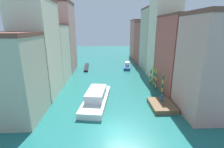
% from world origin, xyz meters
% --- Properties ---
extents(ground_plane, '(154.00, 154.00, 0.00)m').
position_xyz_m(ground_plane, '(0.00, 24.50, 0.00)').
color(ground_plane, '#1E6B66').
extents(building_left_0, '(6.44, 8.13, 12.83)m').
position_xyz_m(building_left_0, '(-14.09, 3.86, 6.43)').
color(building_left_0, '#BCB299').
rests_on(building_left_0, ground).
extents(building_left_1, '(6.44, 9.47, 18.71)m').
position_xyz_m(building_left_1, '(-14.09, 13.04, 9.36)').
color(building_left_1, beige).
rests_on(building_left_1, ground).
extents(building_left_2, '(6.44, 9.47, 14.32)m').
position_xyz_m(building_left_2, '(-14.09, 22.56, 7.17)').
color(building_left_2, beige).
rests_on(building_left_2, ground).
extents(building_left_3, '(6.44, 9.98, 20.71)m').
position_xyz_m(building_left_3, '(-14.09, 32.67, 10.37)').
color(building_left_3, tan).
rests_on(building_left_3, ground).
extents(building_right_0, '(6.44, 8.55, 15.72)m').
position_xyz_m(building_right_0, '(14.09, 3.95, 7.87)').
color(building_right_0, tan).
rests_on(building_right_0, ground).
extents(building_right_1, '(6.44, 11.25, 15.95)m').
position_xyz_m(building_right_1, '(14.09, 14.13, 7.98)').
color(building_right_1, '#B25147').
rests_on(building_right_1, ground).
extents(building_right_2, '(6.44, 7.52, 21.91)m').
position_xyz_m(building_right_2, '(14.09, 23.80, 10.96)').
color(building_right_2, beige).
rests_on(building_right_2, ground).
extents(building_right_3, '(6.44, 10.12, 19.13)m').
position_xyz_m(building_right_3, '(14.09, 32.95, 9.57)').
color(building_right_3, '#BCB299').
rests_on(building_right_3, ground).
extents(building_right_4, '(6.44, 11.83, 15.66)m').
position_xyz_m(building_right_4, '(14.09, 43.90, 7.84)').
color(building_right_4, '#B25147').
rests_on(building_right_4, ground).
extents(building_right_5, '(6.44, 10.94, 16.61)m').
position_xyz_m(building_right_5, '(14.09, 55.27, 8.31)').
color(building_right_5, '#C6705B').
rests_on(building_right_5, ground).
extents(waterfront_dock, '(3.95, 5.37, 0.74)m').
position_xyz_m(waterfront_dock, '(8.66, 6.15, 0.37)').
color(waterfront_dock, brown).
rests_on(waterfront_dock, ground).
extents(person_on_dock, '(0.36, 0.36, 1.40)m').
position_xyz_m(person_on_dock, '(8.79, 6.84, 1.38)').
color(person_on_dock, '#234C93').
rests_on(person_on_dock, waterfront_dock).
extents(mooring_pole_0, '(0.35, 0.35, 4.74)m').
position_xyz_m(mooring_pole_0, '(10.22, 10.83, 2.42)').
color(mooring_pole_0, '#197247').
rests_on(mooring_pole_0, ground).
extents(mooring_pole_1, '(0.31, 0.31, 4.89)m').
position_xyz_m(mooring_pole_1, '(9.84, 13.99, 2.49)').
color(mooring_pole_1, '#197247').
rests_on(mooring_pole_1, ground).
extents(mooring_pole_2, '(0.29, 0.29, 4.58)m').
position_xyz_m(mooring_pole_2, '(9.98, 15.84, 2.33)').
color(mooring_pole_2, '#197247').
rests_on(mooring_pole_2, ground).
extents(mooring_pole_3, '(0.36, 0.36, 3.90)m').
position_xyz_m(mooring_pole_3, '(9.76, 17.77, 2.00)').
color(mooring_pole_3, '#197247').
rests_on(mooring_pole_3, ground).
extents(vaporetto_white, '(5.51, 12.79, 2.52)m').
position_xyz_m(vaporetto_white, '(-2.85, 8.50, 0.98)').
color(vaporetto_white, white).
rests_on(vaporetto_white, ground).
extents(gondola_black, '(1.99, 10.76, 0.52)m').
position_xyz_m(gondola_black, '(-7.55, 35.15, 0.26)').
color(gondola_black, black).
rests_on(gondola_black, ground).
extents(motorboat_0, '(3.32, 7.45, 2.19)m').
position_xyz_m(motorboat_0, '(6.33, 34.20, 0.75)').
color(motorboat_0, '#234C93').
rests_on(motorboat_0, ground).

